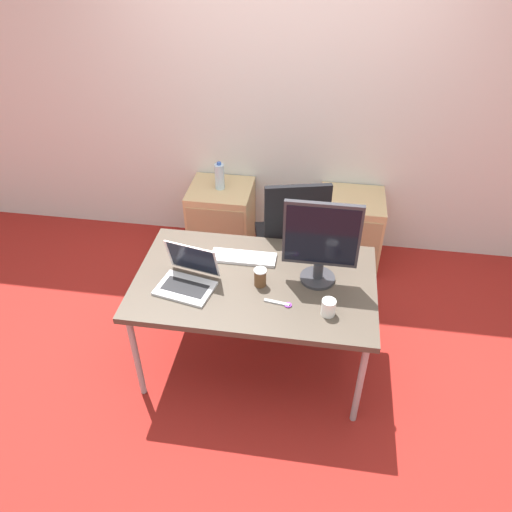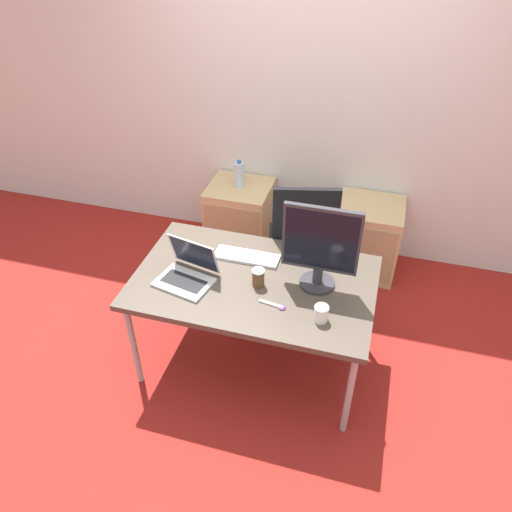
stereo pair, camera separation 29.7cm
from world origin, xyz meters
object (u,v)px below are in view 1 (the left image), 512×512
(cabinet_right, at_px, (349,230))
(keyboard, at_px, (243,258))
(water_bottle, at_px, (220,176))
(coffee_cup_brown, at_px, (260,277))
(monitor, at_px, (321,242))
(office_chair, at_px, (290,252))
(coffee_cup_white, at_px, (328,307))
(cabinet_left, at_px, (222,219))
(laptop_center, at_px, (188,278))

(cabinet_right, relative_size, keyboard, 1.47)
(water_bottle, bearing_deg, coffee_cup_brown, -67.75)
(water_bottle, height_order, keyboard, water_bottle)
(monitor, distance_m, keyboard, 0.57)
(cabinet_right, height_order, water_bottle, water_bottle)
(office_chair, relative_size, monitor, 2.01)
(keyboard, height_order, coffee_cup_white, coffee_cup_white)
(coffee_cup_white, bearing_deg, keyboard, 142.62)
(cabinet_left, bearing_deg, office_chair, -38.87)
(office_chair, xyz_separation_m, laptop_center, (-0.55, -0.81, 0.35))
(laptop_center, bearing_deg, coffee_cup_white, -8.45)
(coffee_cup_white, bearing_deg, office_chair, 107.22)
(cabinet_left, height_order, coffee_cup_brown, coffee_cup_brown)
(cabinet_right, bearing_deg, monitor, -101.23)
(office_chair, relative_size, water_bottle, 4.64)
(cabinet_left, xyz_separation_m, cabinet_right, (1.09, 0.00, 0.00))
(cabinet_left, bearing_deg, cabinet_right, 0.00)
(water_bottle, height_order, coffee_cup_brown, water_bottle)
(office_chair, height_order, keyboard, office_chair)
(coffee_cup_white, xyz_separation_m, coffee_cup_brown, (-0.41, 0.19, 0.01))
(cabinet_left, height_order, coffee_cup_white, coffee_cup_white)
(water_bottle, relative_size, monitor, 0.43)
(office_chair, relative_size, coffee_cup_white, 11.06)
(cabinet_right, distance_m, laptop_center, 1.72)
(office_chair, xyz_separation_m, coffee_cup_brown, (-0.12, -0.75, 0.36))
(cabinet_right, xyz_separation_m, coffee_cup_brown, (-0.57, -1.26, 0.47))
(laptop_center, bearing_deg, coffee_cup_brown, 8.59)
(keyboard, bearing_deg, water_bottle, 110.00)
(cabinet_left, xyz_separation_m, laptop_center, (0.09, -1.33, 0.46))
(cabinet_left, xyz_separation_m, water_bottle, (0.00, 0.00, 0.42))
(monitor, height_order, coffee_cup_brown, monitor)
(coffee_cup_white, bearing_deg, coffee_cup_brown, 155.30)
(cabinet_right, bearing_deg, cabinet_left, 180.00)
(cabinet_left, xyz_separation_m, monitor, (0.86, -1.16, 0.69))
(monitor, xyz_separation_m, coffee_cup_white, (0.07, -0.29, -0.23))
(water_bottle, relative_size, keyboard, 0.56)
(cabinet_right, distance_m, coffee_cup_brown, 1.46)
(monitor, xyz_separation_m, coffee_cup_brown, (-0.34, -0.10, -0.22))
(water_bottle, xyz_separation_m, laptop_center, (0.09, -1.33, 0.04))
(office_chair, xyz_separation_m, cabinet_right, (0.45, 0.52, -0.11))
(cabinet_right, bearing_deg, coffee_cup_white, -96.15)
(keyboard, bearing_deg, cabinet_left, 110.04)
(water_bottle, bearing_deg, cabinet_left, -90.00)
(monitor, relative_size, coffee_cup_brown, 4.74)
(cabinet_right, height_order, laptop_center, laptop_center)
(coffee_cup_white, bearing_deg, cabinet_right, 83.85)
(cabinet_left, bearing_deg, keyboard, -69.96)
(cabinet_left, bearing_deg, coffee_cup_brown, -67.72)
(cabinet_left, relative_size, keyboard, 1.47)
(cabinet_left, height_order, keyboard, keyboard)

